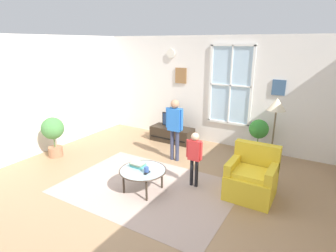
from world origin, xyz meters
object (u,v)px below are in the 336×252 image
at_px(television, 172,120).
at_px(floor_lamp, 276,113).
at_px(book_stack, 138,165).
at_px(potted_plant_corner, 53,132).
at_px(potted_plant_by_window, 258,136).
at_px(person_blue_shirt, 175,123).
at_px(cup, 146,170).
at_px(tv_stand, 172,134).
at_px(remote_near_books, 147,173).
at_px(coffee_table, 143,171).
at_px(person_red_shirt, 195,153).
at_px(armchair, 252,178).

bearing_deg(television, floor_lamp, -21.49).
relative_size(book_stack, floor_lamp, 0.17).
bearing_deg(potted_plant_corner, potted_plant_by_window, 30.41).
distance_m(television, book_stack, 2.51).
relative_size(book_stack, person_blue_shirt, 0.20).
relative_size(television, potted_plant_corner, 0.62).
bearing_deg(cup, tv_stand, 110.53).
bearing_deg(remote_near_books, potted_plant_by_window, 65.30).
distance_m(potted_plant_corner, floor_lamp, 4.70).
relative_size(coffee_table, person_red_shirt, 0.81).
height_order(television, person_blue_shirt, person_blue_shirt).
relative_size(armchair, coffee_table, 1.05).
height_order(tv_stand, cup, cup).
bearing_deg(armchair, remote_near_books, -150.08).
height_order(tv_stand, remote_near_books, remote_near_books).
bearing_deg(floor_lamp, remote_near_books, -139.03).
height_order(television, remote_near_books, television).
bearing_deg(person_red_shirt, remote_near_books, -129.21).
xyz_separation_m(book_stack, cup, (0.26, -0.11, 0.01)).
height_order(coffee_table, potted_plant_by_window, potted_plant_by_window).
height_order(tv_stand, potted_plant_by_window, potted_plant_by_window).
bearing_deg(potted_plant_by_window, armchair, -79.67).
relative_size(cup, person_red_shirt, 0.10).
xyz_separation_m(television, cup, (0.94, -2.52, -0.13)).
xyz_separation_m(potted_plant_by_window, floor_lamp, (0.49, -1.16, 0.84)).
distance_m(book_stack, floor_lamp, 2.57).
relative_size(cup, potted_plant_by_window, 0.12).
relative_size(tv_stand, television, 1.96).
distance_m(cup, potted_plant_corner, 2.77).
bearing_deg(book_stack, person_red_shirt, 33.73).
height_order(armchair, floor_lamp, floor_lamp).
bearing_deg(remote_near_books, armchair, 29.92).
distance_m(person_red_shirt, person_blue_shirt, 1.22).
xyz_separation_m(cup, potted_plant_corner, (-2.76, 0.28, 0.13)).
relative_size(potted_plant_by_window, floor_lamp, 0.54).
bearing_deg(remote_near_books, person_red_shirt, 50.79).
bearing_deg(television, person_red_shirt, -50.57).
relative_size(person_blue_shirt, potted_plant_by_window, 1.56).
height_order(tv_stand, television, television).
bearing_deg(cup, person_blue_shirt, 101.04).
relative_size(potted_plant_by_window, potted_plant_corner, 0.96).
height_order(cup, person_blue_shirt, person_blue_shirt).
xyz_separation_m(armchair, remote_near_books, (-1.53, -0.88, 0.09)).
distance_m(remote_near_books, potted_plant_by_window, 2.90).
bearing_deg(cup, television, 110.56).
relative_size(coffee_table, floor_lamp, 0.51).
bearing_deg(book_stack, potted_plant_by_window, 59.28).
xyz_separation_m(person_blue_shirt, potted_plant_by_window, (1.52, 1.13, -0.35)).
bearing_deg(tv_stand, potted_plant_corner, -128.99).
bearing_deg(floor_lamp, tv_stand, 158.46).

